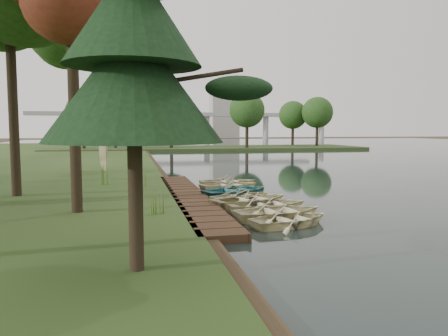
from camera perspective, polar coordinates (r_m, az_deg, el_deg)
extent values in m
plane|color=#3D2F1D|center=(20.83, -0.21, -4.20)|extent=(300.00, 300.00, 0.00)
cube|color=#3A2516|center=(20.54, -4.59, -3.93)|extent=(1.60, 16.00, 0.30)
cube|color=#2F421D|center=(71.24, -2.17, 2.60)|extent=(50.00, 14.00, 0.45)
cylinder|color=black|center=(70.99, -21.13, 4.37)|extent=(0.50, 0.50, 4.80)
sphere|color=#264A19|center=(71.06, -21.23, 7.27)|extent=(5.60, 5.60, 5.60)
cylinder|color=black|center=(70.26, -15.74, 4.52)|extent=(0.50, 0.50, 4.80)
sphere|color=#264A19|center=(70.32, -15.81, 7.45)|extent=(5.60, 5.60, 5.60)
cylinder|color=black|center=(70.15, -10.28, 4.63)|extent=(0.50, 0.50, 4.80)
sphere|color=#264A19|center=(70.22, -10.33, 7.57)|extent=(5.60, 5.60, 5.60)
cylinder|color=black|center=(70.68, -4.85, 4.70)|extent=(0.50, 0.50, 4.80)
sphere|color=#264A19|center=(70.74, -4.88, 7.61)|extent=(5.60, 5.60, 5.60)
cylinder|color=black|center=(71.82, 0.45, 4.72)|extent=(0.50, 0.50, 4.80)
sphere|color=#264A19|center=(71.88, 0.45, 7.59)|extent=(5.60, 5.60, 5.60)
cylinder|color=black|center=(73.55, 5.54, 4.71)|extent=(0.50, 0.50, 4.80)
sphere|color=#264A19|center=(73.62, 5.57, 7.51)|extent=(5.60, 5.60, 5.60)
cylinder|color=black|center=(75.83, 10.36, 4.66)|extent=(0.50, 0.50, 4.80)
sphere|color=#264A19|center=(75.89, 10.41, 7.38)|extent=(5.60, 5.60, 5.60)
cube|color=#A5A5A0|center=(140.91, -6.31, 6.99)|extent=(90.00, 4.00, 1.20)
cylinder|color=#A5A5A0|center=(141.00, -18.56, 5.13)|extent=(1.80, 1.80, 8.00)
cylinder|color=#A5A5A0|center=(140.18, -10.38, 5.31)|extent=(1.80, 1.80, 8.00)
cylinder|color=#A5A5A0|center=(142.19, -2.26, 5.39)|extent=(1.80, 1.80, 8.00)
cylinder|color=#A5A5A0|center=(146.93, 5.48, 5.36)|extent=(1.80, 1.80, 8.00)
cylinder|color=#A5A5A0|center=(154.13, 12.62, 5.25)|extent=(1.80, 1.80, 8.00)
cube|color=#A5A5A0|center=(163.83, 0.00, 7.11)|extent=(10.00, 8.00, 18.00)
cube|color=#A5A5A0|center=(165.14, -12.40, 5.94)|extent=(8.00, 8.00, 12.00)
imported|color=beige|center=(15.27, 8.73, -6.32)|extent=(3.52, 2.93, 0.63)
imported|color=beige|center=(16.32, 7.20, -5.40)|extent=(3.81, 2.99, 0.72)
imported|color=beige|center=(17.79, 5.70, -4.52)|extent=(3.68, 2.82, 0.71)
imported|color=beige|center=(18.82, 3.57, -3.91)|extent=(4.26, 3.61, 0.75)
imported|color=beige|center=(19.99, 2.44, -3.51)|extent=(3.80, 3.34, 0.65)
imported|color=teal|center=(21.47, 1.72, -2.79)|extent=(4.27, 3.71, 0.74)
imported|color=beige|center=(22.53, 1.47, -2.56)|extent=(3.65, 3.21, 0.63)
imported|color=beige|center=(23.75, 0.74, -2.10)|extent=(3.64, 2.88, 0.68)
imported|color=beige|center=(25.31, 0.54, -1.64)|extent=(3.34, 2.40, 0.69)
imported|color=beige|center=(31.81, -15.19, 0.10)|extent=(3.73, 2.69, 0.77)
cylinder|color=black|center=(16.94, -19.02, 8.35)|extent=(0.40, 0.40, 8.23)
cylinder|color=black|center=(22.19, -25.89, 8.65)|extent=(0.43, 0.43, 9.27)
cylinder|color=black|center=(33.07, -18.73, 7.71)|extent=(0.43, 0.43, 9.43)
ellipsoid|color=#264A19|center=(33.63, -18.97, 15.76)|extent=(5.07, 5.07, 4.31)
cylinder|color=black|center=(9.64, -11.48, -3.65)|extent=(0.32, 0.32, 3.25)
cone|color=black|center=(9.59, -11.74, 11.05)|extent=(3.80, 3.80, 2.60)
cone|color=black|center=(9.84, -11.90, 19.34)|extent=(2.90, 2.90, 2.25)
cone|color=#3F661E|center=(16.02, -8.71, -4.38)|extent=(0.60, 0.60, 0.90)
cone|color=#3F661E|center=(23.56, -10.80, -1.17)|extent=(0.60, 0.60, 1.06)
cone|color=#3F661E|center=(25.09, -15.51, -0.79)|extent=(0.60, 0.60, 1.14)
cone|color=#3F661E|center=(27.11, -11.15, -0.50)|extent=(0.60, 0.60, 0.93)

